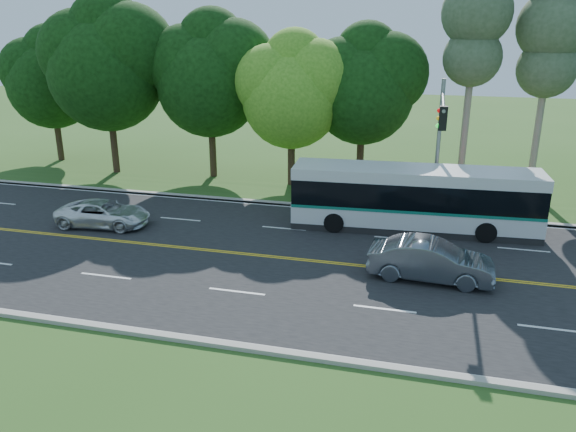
% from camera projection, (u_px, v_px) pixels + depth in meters
% --- Properties ---
extents(ground, '(120.00, 120.00, 0.00)m').
position_uv_depth(ground, '(275.00, 257.00, 24.13)').
color(ground, '#2D531B').
rests_on(ground, ground).
extents(road, '(60.00, 14.00, 0.02)m').
position_uv_depth(road, '(275.00, 257.00, 24.12)').
color(road, black).
rests_on(road, ground).
extents(curb_north, '(60.00, 0.30, 0.15)m').
position_uv_depth(curb_north, '(310.00, 206.00, 30.65)').
color(curb_north, '#9F9B90').
rests_on(curb_north, ground).
extents(curb_south, '(60.00, 0.30, 0.15)m').
position_uv_depth(curb_south, '(213.00, 343.00, 17.56)').
color(curb_south, '#9F9B90').
rests_on(curb_south, ground).
extents(grass_verge, '(60.00, 4.00, 0.10)m').
position_uv_depth(grass_verge, '(316.00, 196.00, 32.35)').
color(grass_verge, '#2D531B').
rests_on(grass_verge, ground).
extents(lane_markings, '(57.60, 13.82, 0.00)m').
position_uv_depth(lane_markings, '(273.00, 257.00, 24.14)').
color(lane_markings, gold).
rests_on(lane_markings, road).
extents(tree_row, '(44.70, 9.10, 13.84)m').
position_uv_depth(tree_row, '(246.00, 71.00, 34.22)').
color(tree_row, black).
rests_on(tree_row, ground).
extents(bougainvillea_hedge, '(9.50, 2.25, 1.50)m').
position_uv_depth(bougainvillea_hedge, '(446.00, 199.00, 29.68)').
color(bougainvillea_hedge, maroon).
rests_on(bougainvillea_hedge, ground).
extents(traffic_signal, '(0.42, 6.10, 7.00)m').
position_uv_depth(traffic_signal, '(440.00, 134.00, 26.03)').
color(traffic_signal, gray).
rests_on(traffic_signal, ground).
extents(transit_bus, '(11.73, 3.20, 3.04)m').
position_uv_depth(transit_bus, '(414.00, 199.00, 26.89)').
color(transit_bus, silver).
rests_on(transit_bus, road).
extents(sedan, '(4.88, 1.94, 1.58)m').
position_uv_depth(sedan, '(431.00, 260.00, 21.80)').
color(sedan, slate).
rests_on(sedan, road).
extents(suv, '(4.70, 2.49, 1.26)m').
position_uv_depth(suv, '(103.00, 213.00, 27.62)').
color(suv, white).
rests_on(suv, road).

